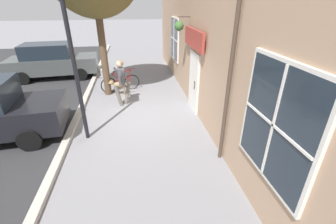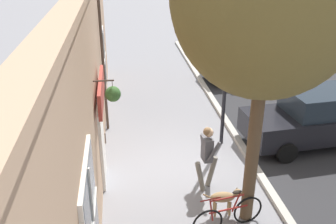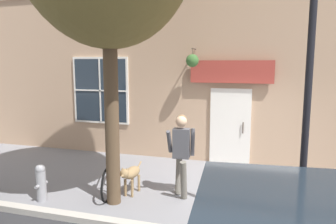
% 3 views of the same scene
% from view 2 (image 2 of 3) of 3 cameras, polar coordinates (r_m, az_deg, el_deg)
% --- Properties ---
extents(ground_plane, '(90.00, 90.00, 0.00)m').
position_cam_2_polar(ground_plane, '(10.67, 2.26, -8.50)').
color(ground_plane, gray).
extents(storefront_facade, '(0.95, 18.00, 4.92)m').
position_cam_2_polar(storefront_facade, '(9.44, -11.65, 3.20)').
color(storefront_facade, tan).
rests_on(storefront_facade, ground_plane).
extents(pedestrian_walking, '(0.65, 0.55, 1.75)m').
position_cam_2_polar(pedestrian_walking, '(9.37, 5.98, -6.12)').
color(pedestrian_walking, '#6B665B').
rests_on(pedestrian_walking, ground_plane).
extents(dog_on_leash, '(0.97, 0.29, 0.69)m').
position_cam_2_polar(dog_on_leash, '(8.92, 8.72, -12.72)').
color(dog_on_leash, '#997A51').
rests_on(dog_on_leash, ground_plane).
extents(leaning_bicycle, '(1.70, 0.47, 1.00)m').
position_cam_2_polar(leaning_bicycle, '(8.58, 9.15, -15.21)').
color(leaning_bicycle, black).
rests_on(leaning_bicycle, ground_plane).
extents(parked_car_mid_block, '(4.44, 2.22, 1.75)m').
position_cam_2_polar(parked_car_mid_block, '(12.39, 21.66, -0.76)').
color(parked_car_mid_block, black).
rests_on(parked_car_mid_block, ground_plane).
extents(parked_car_far_end, '(4.44, 2.22, 1.75)m').
position_cam_2_polar(parked_car_far_end, '(17.51, 12.85, 7.62)').
color(parked_car_far_end, beige).
rests_on(parked_car_far_end, ground_plane).
extents(street_lamp, '(0.32, 0.32, 4.60)m').
position_cam_2_polar(street_lamp, '(10.86, 9.04, 9.37)').
color(street_lamp, black).
rests_on(street_lamp, ground_plane).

